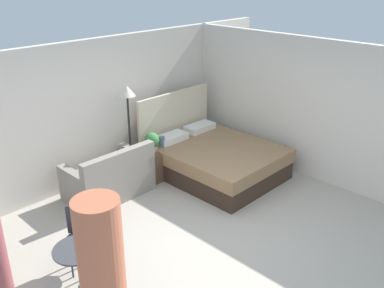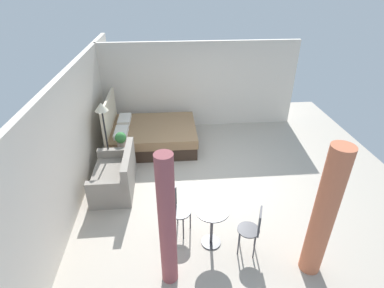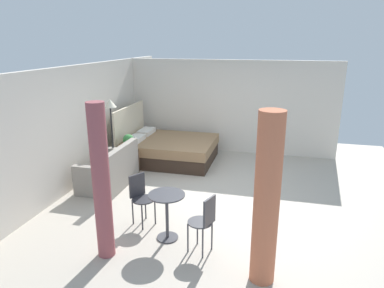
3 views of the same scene
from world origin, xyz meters
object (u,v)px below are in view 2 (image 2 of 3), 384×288
at_px(vase, 123,137).
at_px(cafe_chair_near_couch, 254,227).
at_px(floor_lamp, 103,117).
at_px(bed, 151,135).
at_px(cafe_chair_near_window, 176,208).
at_px(potted_plant, 121,139).
at_px(balcony_table, 212,221).
at_px(nightstand, 124,153).
at_px(couch, 116,177).

height_order(vase, cafe_chair_near_couch, cafe_chair_near_couch).
distance_m(vase, floor_lamp, 0.96).
distance_m(bed, cafe_chair_near_couch, 4.15).
bearing_deg(cafe_chair_near_window, bed, 9.99).
xyz_separation_m(floor_lamp, cafe_chair_near_window, (-1.95, -1.46, -0.90)).
bearing_deg(potted_plant, floor_lamp, 137.56).
relative_size(vase, cafe_chair_near_couch, 0.24).
bearing_deg(potted_plant, vase, -3.02).
bearing_deg(cafe_chair_near_couch, vase, 38.43).
xyz_separation_m(potted_plant, balcony_table, (-2.59, -1.79, -0.21)).
bearing_deg(floor_lamp, nightstand, -35.58).
bearing_deg(bed, balcony_table, -162.05).
bearing_deg(couch, bed, -20.78).
distance_m(bed, balcony_table, 3.70).
xyz_separation_m(nightstand, cafe_chair_near_window, (-2.34, -1.19, 0.25)).
distance_m(couch, floor_lamp, 1.30).
relative_size(potted_plant, balcony_table, 0.46).
bearing_deg(balcony_table, vase, 32.23).
bearing_deg(vase, couch, 177.17).
bearing_deg(couch, balcony_table, -132.63).
distance_m(couch, cafe_chair_near_couch, 3.14).
distance_m(balcony_table, cafe_chair_near_window, 0.68).
bearing_deg(balcony_table, potted_plant, 34.55).
xyz_separation_m(couch, vase, (1.13, -0.06, 0.35)).
height_order(potted_plant, cafe_chair_near_window, potted_plant).
distance_m(couch, balcony_table, 2.50).
bearing_deg(cafe_chair_near_couch, bed, 25.43).
relative_size(nightstand, potted_plant, 1.58).
distance_m(couch, potted_plant, 1.01).
height_order(vase, cafe_chair_near_window, cafe_chair_near_window).
relative_size(floor_lamp, cafe_chair_near_couch, 1.95).
bearing_deg(cafe_chair_near_couch, balcony_table, 70.17).
bearing_deg(balcony_table, floor_lamp, 41.52).
height_order(nightstand, cafe_chair_near_couch, cafe_chair_near_couch).
height_order(potted_plant, cafe_chair_near_couch, cafe_chair_near_couch).
height_order(potted_plant, balcony_table, potted_plant).
xyz_separation_m(bed, vase, (-0.70, 0.64, 0.33)).
relative_size(balcony_table, cafe_chair_near_window, 0.88).
height_order(couch, cafe_chair_near_couch, cafe_chair_near_couch).
relative_size(nightstand, vase, 2.57).
bearing_deg(vase, floor_lamp, 151.70).
bearing_deg(potted_plant, nightstand, -8.52).
distance_m(floor_lamp, cafe_chair_near_couch, 3.80).
relative_size(couch, balcony_table, 1.82).
distance_m(bed, vase, 1.00).
height_order(nightstand, vase, vase).
relative_size(potted_plant, cafe_chair_near_window, 0.40).
relative_size(couch, cafe_chair_near_window, 1.60).
bearing_deg(balcony_table, cafe_chair_near_couch, -109.83).
distance_m(nightstand, cafe_chair_near_couch, 3.80).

